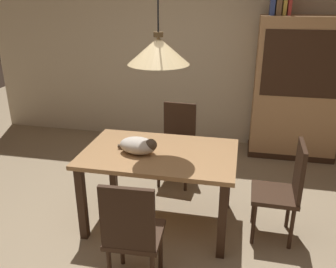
% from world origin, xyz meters
% --- Properties ---
extents(ground, '(10.00, 10.00, 0.00)m').
position_xyz_m(ground, '(0.00, 0.00, 0.00)').
color(ground, '#998466').
extents(back_wall, '(6.40, 0.10, 2.90)m').
position_xyz_m(back_wall, '(0.00, 2.65, 1.45)').
color(back_wall, beige).
rests_on(back_wall, ground).
extents(dining_table, '(1.40, 0.90, 0.75)m').
position_xyz_m(dining_table, '(-0.06, 0.41, 0.65)').
color(dining_table, '#A87A4C').
rests_on(dining_table, ground).
extents(chair_right_side, '(0.41, 0.41, 0.93)m').
position_xyz_m(chair_right_side, '(1.07, 0.41, 0.51)').
color(chair_right_side, '#382316').
rests_on(chair_right_side, ground).
extents(chair_near_front, '(0.42, 0.42, 0.93)m').
position_xyz_m(chair_near_front, '(-0.06, -0.46, 0.51)').
color(chair_near_front, '#382316').
rests_on(chair_near_front, ground).
extents(chair_far_back, '(0.43, 0.43, 0.93)m').
position_xyz_m(chair_far_back, '(-0.06, 1.29, 0.51)').
color(chair_far_back, '#382316').
rests_on(chair_far_back, ground).
extents(cat_sleeping, '(0.39, 0.27, 0.16)m').
position_xyz_m(cat_sleeping, '(-0.23, 0.34, 0.83)').
color(cat_sleeping, beige).
rests_on(cat_sleeping, dining_table).
extents(pendant_lamp, '(0.52, 0.52, 1.30)m').
position_xyz_m(pendant_lamp, '(-0.06, 0.41, 1.66)').
color(pendant_lamp, beige).
extents(hutch_bookcase, '(1.12, 0.45, 1.85)m').
position_xyz_m(hutch_bookcase, '(1.34, 2.32, 0.89)').
color(hutch_bookcase, tan).
rests_on(hutch_bookcase, ground).
extents(book_blue_wide, '(0.06, 0.24, 0.24)m').
position_xyz_m(book_blue_wide, '(0.92, 2.32, 1.97)').
color(book_blue_wide, '#384C93').
rests_on(book_blue_wide, hutch_bookcase).
extents(book_brown_thick, '(0.06, 0.24, 0.22)m').
position_xyz_m(book_brown_thick, '(0.99, 2.32, 1.96)').
color(book_brown_thick, brown).
rests_on(book_brown_thick, hutch_bookcase).
extents(book_yellow_short, '(0.04, 0.20, 0.18)m').
position_xyz_m(book_yellow_short, '(1.06, 2.32, 1.94)').
color(book_yellow_short, gold).
rests_on(book_yellow_short, hutch_bookcase).
extents(book_red_tall, '(0.04, 0.22, 0.28)m').
position_xyz_m(book_red_tall, '(1.12, 2.32, 1.99)').
color(book_red_tall, '#B73833').
rests_on(book_red_tall, hutch_bookcase).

